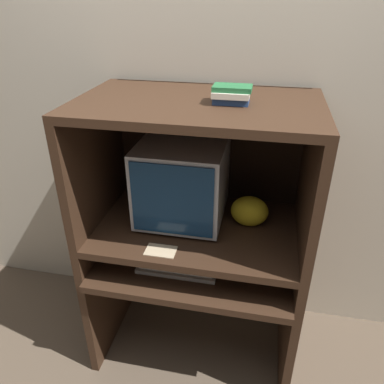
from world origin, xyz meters
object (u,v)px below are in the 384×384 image
(snack_bag, at_px, (249,211))
(book_stack, at_px, (232,94))
(crt_monitor, at_px, (183,180))
(keyboard, at_px, (178,267))
(mouse, at_px, (231,275))

(snack_bag, relative_size, book_stack, 1.18)
(crt_monitor, bearing_deg, keyboard, -84.82)
(book_stack, bearing_deg, mouse, -67.75)
(crt_monitor, distance_m, snack_bag, 0.36)
(snack_bag, bearing_deg, keyboard, -147.08)
(mouse, bearing_deg, crt_monitor, 142.05)
(keyboard, bearing_deg, crt_monitor, 95.18)
(crt_monitor, xyz_separation_m, snack_bag, (0.33, -0.01, -0.13))
(keyboard, distance_m, snack_bag, 0.44)
(mouse, relative_size, book_stack, 0.39)
(mouse, height_order, book_stack, book_stack)
(keyboard, relative_size, mouse, 6.43)
(snack_bag, bearing_deg, crt_monitor, 179.08)
(snack_bag, distance_m, book_stack, 0.59)
(snack_bag, height_order, book_stack, book_stack)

